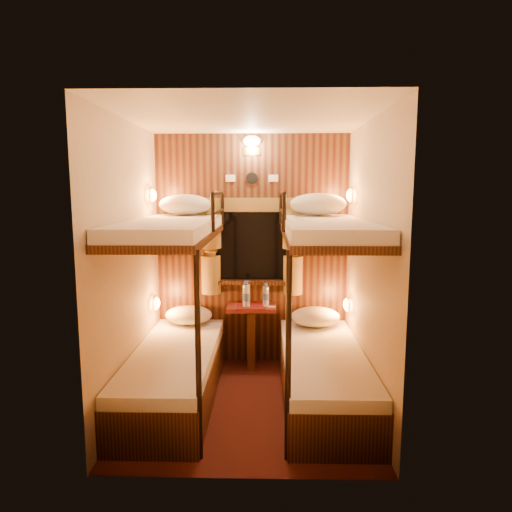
{
  "coord_description": "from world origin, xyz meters",
  "views": [
    {
      "loc": [
        0.15,
        -3.73,
        1.83
      ],
      "look_at": [
        0.06,
        0.15,
        1.27
      ],
      "focal_mm": 32.0,
      "sensor_mm": 36.0,
      "label": 1
    }
  ],
  "objects_px": {
    "bunk_right": "(324,339)",
    "table": "(252,327)",
    "bottle_right": "(266,296)",
    "bottle_left": "(246,296)",
    "bunk_left": "(174,338)"
  },
  "relations": [
    {
      "from": "bunk_right",
      "to": "table",
      "type": "distance_m",
      "value": 1.02
    },
    {
      "from": "bunk_left",
      "to": "bottle_left",
      "type": "distance_m",
      "value": 0.96
    },
    {
      "from": "bottle_right",
      "to": "bottle_left",
      "type": "bearing_deg",
      "value": -156.35
    },
    {
      "from": "bottle_left",
      "to": "table",
      "type": "bearing_deg",
      "value": 46.63
    },
    {
      "from": "bunk_right",
      "to": "bottle_right",
      "type": "xyz_separation_m",
      "value": [
        -0.5,
        0.81,
        0.19
      ]
    },
    {
      "from": "bottle_left",
      "to": "bunk_right",
      "type": "bearing_deg",
      "value": -46.13
    },
    {
      "from": "table",
      "to": "bottle_left",
      "type": "relative_size",
      "value": 2.44
    },
    {
      "from": "bunk_right",
      "to": "bottle_left",
      "type": "xyz_separation_m",
      "value": [
        -0.7,
        0.73,
        0.21
      ]
    },
    {
      "from": "bunk_right",
      "to": "bottle_left",
      "type": "height_order",
      "value": "bunk_right"
    },
    {
      "from": "table",
      "to": "bottle_left",
      "type": "bearing_deg",
      "value": -133.37
    },
    {
      "from": "table",
      "to": "bottle_left",
      "type": "height_order",
      "value": "bottle_left"
    },
    {
      "from": "bunk_right",
      "to": "bottle_right",
      "type": "height_order",
      "value": "bunk_right"
    },
    {
      "from": "bunk_left",
      "to": "bottle_left",
      "type": "xyz_separation_m",
      "value": [
        0.6,
        0.73,
        0.21
      ]
    },
    {
      "from": "table",
      "to": "bottle_right",
      "type": "xyz_separation_m",
      "value": [
        0.15,
        0.03,
        0.33
      ]
    },
    {
      "from": "bunk_right",
      "to": "bottle_right",
      "type": "relative_size",
      "value": 8.42
    }
  ]
}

